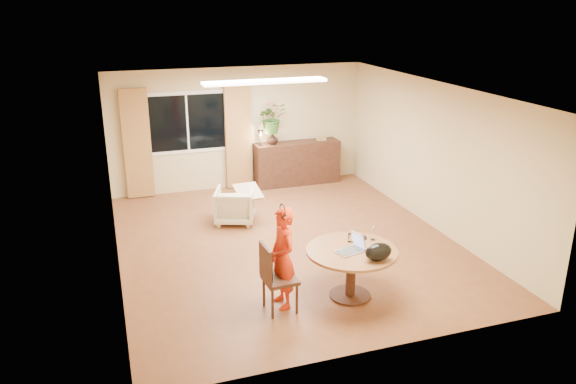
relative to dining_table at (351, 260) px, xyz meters
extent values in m
plane|color=brown|center=(-0.27, 1.99, -0.56)|extent=(6.50, 6.50, 0.00)
plane|color=white|center=(-0.27, 1.99, 2.04)|extent=(6.50, 6.50, 0.00)
plane|color=#CCB384|center=(-0.27, 5.24, 0.74)|extent=(5.50, 0.00, 5.50)
plane|color=#CCB384|center=(-3.02, 1.99, 0.74)|extent=(0.00, 6.50, 6.50)
plane|color=#CCB384|center=(2.48, 1.99, 0.74)|extent=(0.00, 6.50, 6.50)
cube|color=white|center=(-1.37, 5.23, 0.94)|extent=(1.70, 0.02, 1.30)
cube|color=black|center=(-1.37, 5.22, 0.94)|extent=(1.55, 0.01, 1.15)
cube|color=white|center=(-1.37, 5.21, 0.94)|extent=(0.04, 0.01, 1.15)
cube|color=#946130|center=(-2.42, 5.15, 0.59)|extent=(0.55, 0.08, 2.25)
cube|color=#946130|center=(-0.32, 5.15, 0.59)|extent=(0.55, 0.08, 2.25)
cube|color=white|center=(-0.27, 3.19, 2.01)|extent=(2.20, 0.35, 0.05)
cylinder|color=brown|center=(0.00, 0.00, 0.13)|extent=(1.25, 1.25, 0.04)
cylinder|color=black|center=(0.00, 0.00, -0.22)|extent=(0.13, 0.13, 0.67)
cylinder|color=black|center=(0.00, 0.00, -0.55)|extent=(0.58, 0.58, 0.03)
imported|color=red|center=(-0.96, 0.08, 0.14)|extent=(0.54, 0.38, 1.40)
imported|color=#BEB596|center=(-0.88, 3.20, -0.24)|extent=(0.90, 0.91, 0.65)
cube|color=black|center=(0.97, 5.00, -0.08)|extent=(1.90, 0.46, 0.95)
imported|color=black|center=(0.41, 5.00, 0.51)|extent=(0.25, 0.25, 0.25)
imported|color=#255E23|center=(0.40, 5.00, 0.97)|extent=(0.61, 0.53, 0.66)
camera|label=1|loc=(-3.02, -6.30, 3.39)|focal=35.00mm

